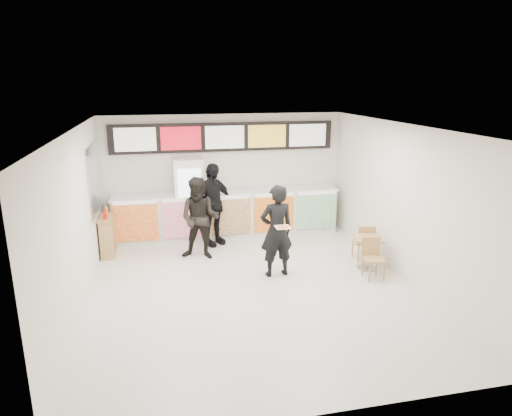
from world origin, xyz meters
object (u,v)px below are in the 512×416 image
object	(u,v)px
cafe_table	(368,247)
service_counter	(228,214)
condiment_ledge	(108,235)
customer_left	(200,219)
customer_main	(276,231)
drinks_fridge	(189,199)
customer_mid	(212,205)

from	to	relation	value
cafe_table	service_counter	bearing A→B (deg)	145.48
cafe_table	condiment_ledge	xyz separation A→B (m)	(-5.32, 1.99, -0.02)
customer_left	customer_main	bearing A→B (deg)	-22.69
cafe_table	condiment_ledge	world-z (taller)	condiment_ledge
customer_main	condiment_ledge	distance (m)	3.91
drinks_fridge	customer_main	world-z (taller)	drinks_fridge
customer_left	cafe_table	bearing A→B (deg)	-2.81
drinks_fridge	cafe_table	distance (m)	4.41
drinks_fridge	condiment_ledge	xyz separation A→B (m)	(-1.89, -0.72, -0.55)
customer_left	service_counter	bearing A→B (deg)	78.11
customer_mid	customer_main	bearing A→B (deg)	-93.62
drinks_fridge	cafe_table	bearing A→B (deg)	-38.28
customer_main	condiment_ledge	xyz separation A→B (m)	(-3.39, 1.89, -0.48)
cafe_table	condiment_ledge	size ratio (longest dim) A/B	1.35
service_counter	condiment_ledge	distance (m)	2.91
service_counter	condiment_ledge	bearing A→B (deg)	-166.02
service_counter	drinks_fridge	xyz separation A→B (m)	(-0.93, 0.02, 0.43)
drinks_fridge	customer_mid	distance (m)	0.74
service_counter	drinks_fridge	size ratio (longest dim) A/B	2.78
customer_main	customer_mid	size ratio (longest dim) A/B	0.95
service_counter	customer_left	world-z (taller)	customer_left
customer_mid	cafe_table	world-z (taller)	customer_mid
service_counter	customer_left	distance (m)	1.61
service_counter	customer_main	size ratio (longest dim) A/B	2.99
customer_mid	condiment_ledge	distance (m)	2.44
drinks_fridge	condiment_ledge	distance (m)	2.09
service_counter	condiment_ledge	size ratio (longest dim) A/B	5.24
customer_mid	cafe_table	distance (m)	3.68
condiment_ledge	customer_mid	bearing A→B (deg)	3.85
service_counter	drinks_fridge	distance (m)	1.03
customer_left	condiment_ledge	world-z (taller)	customer_left
condiment_ledge	cafe_table	bearing A→B (deg)	-20.53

